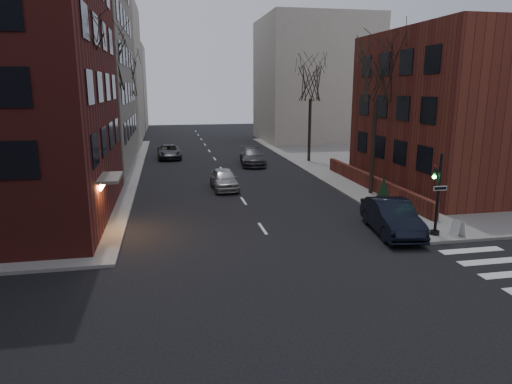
# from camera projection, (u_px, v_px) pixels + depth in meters

# --- Properties ---
(ground) EXTENTS (160.00, 160.00, 0.00)m
(ground) POSITION_uv_depth(u_px,v_px,m) (354.00, 361.00, 12.30)
(ground) COLOR black
(ground) RESTS_ON ground
(sidewalk_far_right) EXTENTS (44.00, 44.00, 0.15)m
(sidewalk_far_right) POSITION_uv_depth(u_px,v_px,m) (505.00, 159.00, 46.37)
(sidewalk_far_right) COLOR gray
(sidewalk_far_right) RESTS_ON ground
(building_left_tan) EXTENTS (18.00, 18.00, 28.00)m
(building_left_tan) POSITION_uv_depth(u_px,v_px,m) (13.00, 4.00, 38.48)
(building_left_tan) COLOR gray
(building_left_tan) RESTS_ON ground
(building_right_brick) EXTENTS (12.00, 14.00, 11.00)m
(building_right_brick) POSITION_uv_depth(u_px,v_px,m) (470.00, 112.00, 32.30)
(building_right_brick) COLOR maroon
(building_right_brick) RESTS_ON ground
(low_wall_right) EXTENTS (0.35, 16.00, 1.00)m
(low_wall_right) POSITION_uv_depth(u_px,v_px,m) (371.00, 182.00, 32.06)
(low_wall_right) COLOR maroon
(low_wall_right) RESTS_ON sidewalk_far_right
(building_distant_la) EXTENTS (14.00, 16.00, 18.00)m
(building_distant_la) POSITION_uv_depth(u_px,v_px,m) (85.00, 73.00, 60.06)
(building_distant_la) COLOR #BFB4A1
(building_distant_la) RESTS_ON ground
(building_distant_ra) EXTENTS (14.00, 14.00, 16.00)m
(building_distant_ra) POSITION_uv_depth(u_px,v_px,m) (314.00, 81.00, 61.10)
(building_distant_ra) COLOR #BFB4A1
(building_distant_ra) RESTS_ON ground
(building_distant_lb) EXTENTS (10.00, 12.00, 14.00)m
(building_distant_lb) POSITION_uv_depth(u_px,v_px,m) (115.00, 88.00, 77.14)
(building_distant_lb) COLOR #BFB4A1
(building_distant_lb) RESTS_ON ground
(traffic_signal) EXTENTS (0.76, 0.44, 4.00)m
(traffic_signal) POSITION_uv_depth(u_px,v_px,m) (437.00, 200.00, 21.95)
(traffic_signal) COLOR black
(traffic_signal) RESTS_ON sidewalk_far_right
(tree_left_a) EXTENTS (4.18, 4.18, 10.26)m
(tree_left_a) POSITION_uv_depth(u_px,v_px,m) (78.00, 60.00, 22.14)
(tree_left_a) COLOR #2D231C
(tree_left_a) RESTS_ON sidewalk_far_left
(tree_left_b) EXTENTS (4.40, 4.40, 10.80)m
(tree_left_b) POSITION_uv_depth(u_px,v_px,m) (107.00, 63.00, 33.51)
(tree_left_b) COLOR #2D231C
(tree_left_b) RESTS_ON sidewalk_far_left
(tree_left_c) EXTENTS (3.96, 3.96, 9.72)m
(tree_left_c) POSITION_uv_depth(u_px,v_px,m) (124.00, 79.00, 47.10)
(tree_left_c) COLOR #2D231C
(tree_left_c) RESTS_ON sidewalk_far_left
(tree_right_a) EXTENTS (3.96, 3.96, 9.72)m
(tree_right_a) POSITION_uv_depth(u_px,v_px,m) (378.00, 74.00, 29.34)
(tree_right_a) COLOR #2D231C
(tree_right_a) RESTS_ON sidewalk_far_right
(tree_right_b) EXTENTS (3.74, 3.74, 9.18)m
(tree_right_b) POSITION_uv_depth(u_px,v_px,m) (311.00, 83.00, 42.83)
(tree_right_b) COLOR #2D231C
(tree_right_b) RESTS_ON sidewalk_far_right
(streetlamp_near) EXTENTS (0.36, 0.36, 6.28)m
(streetlamp_near) POSITION_uv_depth(u_px,v_px,m) (114.00, 132.00, 30.85)
(streetlamp_near) COLOR black
(streetlamp_near) RESTS_ON sidewalk_far_left
(streetlamp_far) EXTENTS (0.36, 0.36, 6.28)m
(streetlamp_far) POSITION_uv_depth(u_px,v_px,m) (134.00, 114.00, 49.98)
(streetlamp_far) COLOR black
(streetlamp_far) RESTS_ON sidewalk_far_left
(parked_sedan) EXTENTS (2.45, 5.33, 1.69)m
(parked_sedan) POSITION_uv_depth(u_px,v_px,m) (392.00, 217.00, 22.83)
(parked_sedan) COLOR black
(parked_sedan) RESTS_ON ground
(car_lane_silver) EXTENTS (1.86, 4.41, 1.49)m
(car_lane_silver) POSITION_uv_depth(u_px,v_px,m) (224.00, 179.00, 32.79)
(car_lane_silver) COLOR #A2A3A7
(car_lane_silver) RESTS_ON ground
(car_lane_gray) EXTENTS (2.75, 5.65, 1.58)m
(car_lane_gray) POSITION_uv_depth(u_px,v_px,m) (252.00, 157.00, 42.93)
(car_lane_gray) COLOR #403F44
(car_lane_gray) RESTS_ON ground
(car_lane_far) EXTENTS (2.48, 5.10, 1.40)m
(car_lane_far) POSITION_uv_depth(u_px,v_px,m) (169.00, 152.00, 46.81)
(car_lane_far) COLOR #38383C
(car_lane_far) RESTS_ON ground
(sandwich_board) EXTENTS (0.46, 0.56, 0.79)m
(sandwich_board) POSITION_uv_depth(u_px,v_px,m) (458.00, 229.00, 21.96)
(sandwich_board) COLOR silver
(sandwich_board) RESTS_ON sidewalk_far_right
(evergreen_shrub) EXTENTS (1.57, 1.57, 2.09)m
(evergreen_shrub) POSITION_uv_depth(u_px,v_px,m) (383.00, 194.00, 26.16)
(evergreen_shrub) COLOR black
(evergreen_shrub) RESTS_ON sidewalk_far_right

